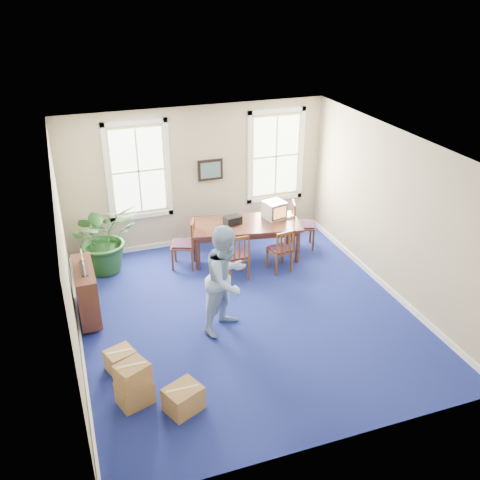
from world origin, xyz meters
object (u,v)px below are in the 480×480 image
object	(u,v)px
conference_table	(245,240)
chair_near_left	(236,255)
man	(227,279)
credenza	(87,295)
potted_plant	(104,237)
crt_tv	(274,210)
cardboard_boxes	(145,376)

from	to	relation	value
conference_table	chair_near_left	xyz separation A→B (m)	(-0.49, -0.81, 0.11)
conference_table	chair_near_left	world-z (taller)	chair_near_left
conference_table	chair_near_left	distance (m)	0.95
man	credenza	bearing A→B (deg)	118.39
man	potted_plant	xyz separation A→B (m)	(-1.78, 2.82, -0.22)
chair_near_left	conference_table	bearing A→B (deg)	-120.20
crt_tv	credenza	size ratio (longest dim) A/B	0.38
potted_plant	crt_tv	bearing A→B (deg)	-5.16
credenza	potted_plant	xyz separation A→B (m)	(0.53, 1.68, 0.29)
cardboard_boxes	crt_tv	bearing A→B (deg)	46.17
man	cardboard_boxes	distance (m)	2.20
conference_table	credenza	distance (m)	3.75
chair_near_left	man	xyz separation A→B (m)	(-0.72, -1.62, 0.47)
credenza	potted_plant	bearing A→B (deg)	71.93
man	credenza	world-z (taller)	man
crt_tv	potted_plant	xyz separation A→B (m)	(-3.69, 0.33, -0.24)
crt_tv	chair_near_left	size ratio (longest dim) A/B	0.45
crt_tv	chair_near_left	world-z (taller)	crt_tv
crt_tv	credenza	bearing A→B (deg)	-175.19
credenza	cardboard_boxes	bearing A→B (deg)	-76.08
conference_table	man	xyz separation A→B (m)	(-1.21, -2.43, 0.58)
man	potted_plant	distance (m)	3.34
credenza	cardboard_boxes	xyz separation A→B (m)	(0.62, -2.40, -0.11)
potted_plant	cardboard_boxes	world-z (taller)	potted_plant
crt_tv	chair_near_left	xyz separation A→B (m)	(-1.19, -0.87, -0.49)
crt_tv	cardboard_boxes	distance (m)	5.24
man	crt_tv	bearing A→B (deg)	16.95
man	cardboard_boxes	bearing A→B (deg)	-178.59
cardboard_boxes	chair_near_left	bearing A→B (deg)	50.12
credenza	cardboard_boxes	distance (m)	2.48
conference_table	potted_plant	world-z (taller)	potted_plant
potted_plant	chair_near_left	bearing A→B (deg)	-25.62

